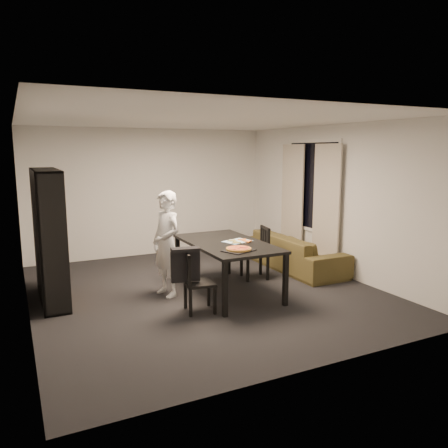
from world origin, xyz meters
name	(u,v)px	position (x,y,z in m)	size (l,w,h in m)	color
room	(204,208)	(0.00, 0.00, 1.30)	(5.01, 5.51, 2.61)	black
window_pane	(312,186)	(2.48, 0.60, 1.50)	(0.02, 1.40, 1.60)	black
window_frame	(312,186)	(2.48, 0.60, 1.50)	(0.03, 1.52, 1.72)	white
curtain_left	(326,208)	(2.40, 0.08, 1.15)	(0.03, 0.70, 2.25)	#BAB09E
curtain_right	(292,202)	(2.40, 1.12, 1.15)	(0.03, 0.70, 2.25)	#BAB09E
bookshelf	(49,236)	(-2.16, 0.60, 0.95)	(0.35, 1.50, 1.90)	black
dining_table	(227,247)	(0.29, -0.22, 0.72)	(1.05, 1.89, 0.79)	black
chair_left	(194,278)	(-0.48, -0.77, 0.47)	(0.44, 0.44, 0.83)	black
chair_right	(259,249)	(1.12, 0.22, 0.50)	(0.48, 0.48, 0.89)	black
draped_jacket	(185,263)	(-0.60, -0.75, 0.68)	(0.39, 0.22, 0.46)	black
person	(167,244)	(-0.58, 0.06, 0.79)	(0.57, 0.38, 1.58)	white
baking_tray	(239,250)	(0.17, -0.81, 0.79)	(0.40, 0.32, 0.01)	black
pepperoni_pizza	(239,249)	(0.18, -0.80, 0.81)	(0.35, 0.35, 0.03)	#AD7C32
kitchen_towel	(237,241)	(0.45, -0.25, 0.79)	(0.40, 0.30, 0.01)	silver
pizza_slices	(240,241)	(0.47, -0.29, 0.80)	(0.37, 0.31, 0.01)	#E29646
sofa	(295,252)	(2.03, 0.45, 0.32)	(2.18, 0.85, 0.64)	#403719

